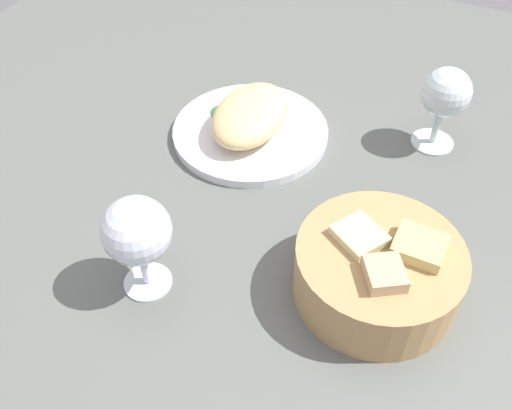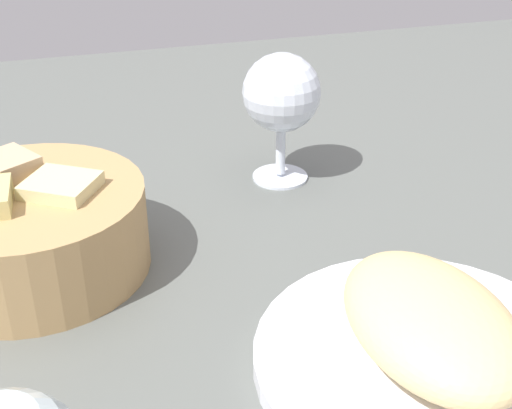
{
  "view_description": "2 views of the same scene",
  "coord_description": "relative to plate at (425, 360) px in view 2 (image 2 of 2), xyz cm",
  "views": [
    {
      "loc": [
        51.13,
        22.49,
        56.22
      ],
      "look_at": [
        5.59,
        2.03,
        4.64
      ],
      "focal_mm": 39.9,
      "sensor_mm": 36.0,
      "label": 1
    },
    {
      "loc": [
        -44.27,
        15.19,
        33.65
      ],
      "look_at": [
        6.13,
        0.15,
        4.57
      ],
      "focal_mm": 49.26,
      "sensor_mm": 36.0,
      "label": 2
    }
  ],
  "objects": [
    {
      "name": "bread_basket",
      "position": [
        20.63,
        25.69,
        3.23
      ],
      "size": [
        19.31,
        19.31,
        8.96
      ],
      "color": "tan",
      "rests_on": "ground_plane"
    },
    {
      "name": "wine_glass_near",
      "position": [
        30.78,
        0.42,
        8.44
      ],
      "size": [
        7.94,
        7.94,
        13.53
      ],
      "color": "silver",
      "rests_on": "ground_plane"
    },
    {
      "name": "plate",
      "position": [
        0.0,
        0.0,
        0.0
      ],
      "size": [
        24.0,
        24.0,
        1.4
      ],
      "primitive_type": "cylinder",
      "color": "silver",
      "rests_on": "ground_plane"
    },
    {
      "name": "ground_plane",
      "position": [
        11.84,
        6.77,
        -1.7
      ],
      "size": [
        140.0,
        140.0,
        2.0
      ],
      "primitive_type": "cube",
      "color": "#5A5E5A"
    },
    {
      "name": "omelette",
      "position": [
        0.0,
        0.0,
        3.28
      ],
      "size": [
        16.38,
        10.88,
        5.16
      ],
      "primitive_type": "ellipsoid",
      "rotation": [
        0.0,
        0.0,
        0.02
      ],
      "color": "#EAC886",
      "rests_on": "plate"
    }
  ]
}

